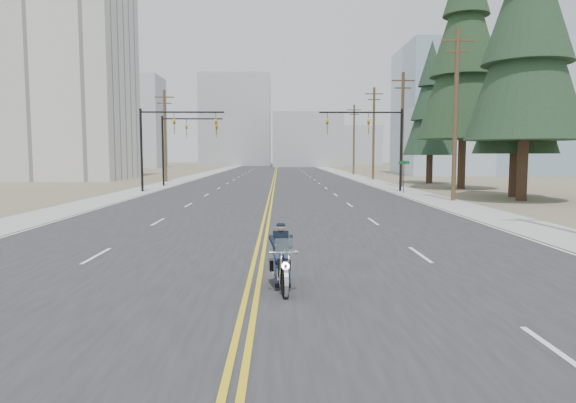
% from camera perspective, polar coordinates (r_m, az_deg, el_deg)
% --- Properties ---
extents(ground_plane, '(400.00, 400.00, 0.00)m').
position_cam_1_polar(ground_plane, '(12.08, -3.95, -9.78)').
color(ground_plane, '#776D56').
rests_on(ground_plane, ground).
extents(road, '(20.00, 200.00, 0.01)m').
position_cam_1_polar(road, '(81.72, -1.43, 3.02)').
color(road, '#303033').
rests_on(road, ground).
extents(sidewalk_left, '(3.00, 200.00, 0.01)m').
position_cam_1_polar(sidewalk_left, '(82.61, -9.44, 2.97)').
color(sidewalk_left, '#A5A5A0').
rests_on(sidewalk_left, ground).
extents(sidewalk_right, '(3.00, 200.00, 0.01)m').
position_cam_1_polar(sidewalk_right, '(82.43, 6.60, 3.00)').
color(sidewalk_right, '#A5A5A0').
rests_on(sidewalk_right, ground).
extents(traffic_mast_left, '(7.10, 0.26, 7.00)m').
position_cam_1_polar(traffic_mast_left, '(44.73, -13.49, 7.39)').
color(traffic_mast_left, black).
rests_on(traffic_mast_left, ground).
extents(traffic_mast_right, '(7.10, 0.26, 7.00)m').
position_cam_1_polar(traffic_mast_right, '(44.48, 9.92, 7.47)').
color(traffic_mast_right, black).
rests_on(traffic_mast_right, ground).
extents(traffic_mast_far, '(6.10, 0.26, 7.00)m').
position_cam_1_polar(traffic_mast_far, '(52.63, -11.96, 7.00)').
color(traffic_mast_far, black).
rests_on(traffic_mast_far, ground).
extents(street_sign, '(0.90, 0.06, 2.62)m').
position_cam_1_polar(street_sign, '(42.90, 12.76, 3.32)').
color(street_sign, black).
rests_on(street_sign, ground).
extents(utility_pole_b, '(2.20, 0.30, 11.50)m').
position_cam_1_polar(utility_pole_b, '(36.75, 18.13, 9.42)').
color(utility_pole_b, brown).
rests_on(utility_pole_b, ground).
extents(utility_pole_c, '(2.20, 0.30, 11.00)m').
position_cam_1_polar(utility_pole_c, '(51.12, 12.57, 8.01)').
color(utility_pole_c, brown).
rests_on(utility_pole_c, ground).
extents(utility_pole_d, '(2.20, 0.30, 11.50)m').
position_cam_1_polar(utility_pole_d, '(65.80, 9.50, 7.63)').
color(utility_pole_d, brown).
rests_on(utility_pole_d, ground).
extents(utility_pole_e, '(2.20, 0.30, 11.00)m').
position_cam_1_polar(utility_pole_e, '(82.55, 7.34, 6.97)').
color(utility_pole_e, brown).
rests_on(utility_pole_e, ground).
extents(utility_pole_left, '(2.20, 0.30, 10.50)m').
position_cam_1_polar(utility_pole_left, '(61.12, -13.50, 7.27)').
color(utility_pole_left, brown).
rests_on(utility_pole_left, ground).
extents(apartment_block, '(18.00, 14.00, 30.00)m').
position_cam_1_polar(apartment_block, '(73.50, -24.68, 14.04)').
color(apartment_block, silver).
rests_on(apartment_block, ground).
extents(glass_building, '(24.00, 16.00, 20.00)m').
position_cam_1_polar(glass_building, '(87.75, 20.25, 9.38)').
color(glass_building, '#9EB5CC').
rests_on(glass_building, ground).
extents(haze_bldg_a, '(14.00, 12.00, 22.00)m').
position_cam_1_polar(haze_bldg_a, '(131.80, -16.86, 8.41)').
color(haze_bldg_a, '#B7BCC6').
rests_on(haze_bldg_a, ground).
extents(haze_bldg_b, '(18.00, 14.00, 14.00)m').
position_cam_1_polar(haze_bldg_b, '(136.91, 2.11, 6.82)').
color(haze_bldg_b, '#ADB2B7').
rests_on(haze_bldg_b, ground).
extents(haze_bldg_c, '(16.00, 12.00, 18.00)m').
position_cam_1_polar(haze_bldg_c, '(128.00, 17.08, 7.61)').
color(haze_bldg_c, '#B7BCC6').
rests_on(haze_bldg_c, ground).
extents(haze_bldg_d, '(20.00, 15.00, 26.00)m').
position_cam_1_polar(haze_bldg_d, '(152.50, -5.81, 8.89)').
color(haze_bldg_d, '#ADB2B7').
rests_on(haze_bldg_d, ground).
extents(haze_bldg_e, '(14.00, 14.00, 12.00)m').
position_cam_1_polar(haze_bldg_e, '(163.51, 7.63, 6.17)').
color(haze_bldg_e, '#B7BCC6').
rests_on(haze_bldg_e, ground).
extents(haze_bldg_f, '(12.00, 12.00, 16.00)m').
position_cam_1_polar(haze_bldg_f, '(150.50, -20.80, 6.73)').
color(haze_bldg_f, '#ADB2B7').
rests_on(haze_bldg_f, ground).
extents(motorcyclist, '(1.02, 2.04, 1.54)m').
position_cam_1_polar(motorcyclist, '(11.92, -0.69, -6.17)').
color(motorcyclist, black).
rests_on(motorcyclist, ground).
extents(conifer_near, '(7.76, 7.76, 20.54)m').
position_cam_1_polar(conifer_near, '(39.18, 25.14, 17.51)').
color(conifer_near, '#382619').
rests_on(conifer_near, ground).
extents(conifer_mid, '(6.02, 6.02, 16.05)m').
position_cam_1_polar(conifer_mid, '(42.05, 24.19, 13.08)').
color(conifer_mid, '#382619').
rests_on(conifer_mid, ground).
extents(conifer_tall, '(8.23, 8.23, 22.87)m').
position_cam_1_polar(conifer_tall, '(50.92, 19.10, 16.27)').
color(conifer_tall, '#382619').
rests_on(conifer_tall, ground).
extents(conifer_far, '(5.78, 5.78, 15.48)m').
position_cam_1_polar(conifer_far, '(58.91, 15.61, 10.63)').
color(conifer_far, '#382619').
rests_on(conifer_far, ground).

